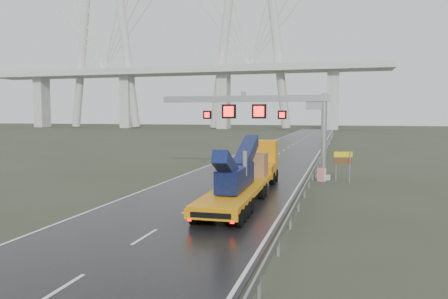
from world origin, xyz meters
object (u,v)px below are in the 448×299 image
(heavy_haul_truck, at_px, (250,171))
(exit_sign_pair, at_px, (343,161))
(striped_barrier, at_px, (321,175))
(sign_gantry, at_px, (267,112))

(heavy_haul_truck, relative_size, exit_sign_pair, 6.77)
(heavy_haul_truck, bearing_deg, striped_barrier, 55.24)
(sign_gantry, bearing_deg, heavy_haul_truck, -88.66)
(exit_sign_pair, bearing_deg, striped_barrier, 153.53)
(striped_barrier, bearing_deg, exit_sign_pair, 11.73)
(exit_sign_pair, xyz_separation_m, striped_barrier, (-1.66, 0.31, -1.24))
(sign_gantry, distance_m, heavy_haul_truck, 9.22)
(heavy_haul_truck, bearing_deg, exit_sign_pair, 45.29)
(sign_gantry, relative_size, exit_sign_pair, 5.87)
(sign_gantry, bearing_deg, striped_barrier, -16.24)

